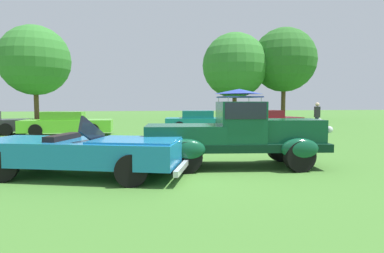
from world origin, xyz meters
TOP-DOWN VIEW (x-y plane):
  - ground_plane at (0.00, 0.00)m, footprint 120.00×120.00m
  - feature_pickup_truck at (0.57, 0.17)m, footprint 4.80×2.29m
  - neighbor_convertible at (-3.13, -0.25)m, footprint 4.94×3.10m
  - show_car_lime at (-5.31, 9.71)m, footprint 4.46×1.79m
  - show_car_teal at (1.82, 10.40)m, footprint 4.19×2.34m
  - show_car_burgundy at (6.12, 10.66)m, footprint 4.03×1.97m
  - spectator_by_row at (8.25, 8.83)m, footprint 0.34×0.45m
  - canopy_tent_left_field at (5.95, 15.49)m, footprint 2.76×2.76m
  - treeline_far_left at (-10.83, 25.60)m, footprint 6.56×6.56m
  - treeline_mid_left at (8.54, 24.39)m, footprint 6.63×6.63m
  - treeline_center at (13.65, 23.79)m, footprint 6.57×6.57m

SIDE VIEW (x-z plane):
  - ground_plane at x=0.00m, z-range 0.00..0.00m
  - neighbor_convertible at x=-3.13m, z-range -0.12..1.28m
  - show_car_burgundy at x=6.12m, z-range -0.01..1.21m
  - show_car_teal at x=1.82m, z-range -0.01..1.21m
  - show_car_lime at x=-5.31m, z-range -0.01..1.21m
  - feature_pickup_truck at x=0.57m, z-range 0.02..1.72m
  - spectator_by_row at x=8.25m, z-range 0.07..1.76m
  - canopy_tent_left_field at x=5.95m, z-range 1.07..3.78m
  - treeline_mid_left at x=8.54m, z-range 1.07..9.85m
  - treeline_far_left at x=-10.83m, z-range 1.18..10.13m
  - treeline_center at x=13.65m, z-range 1.39..10.76m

